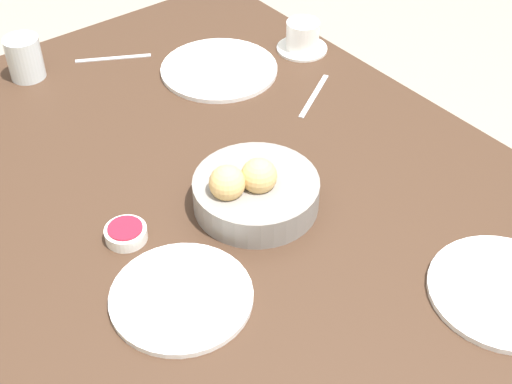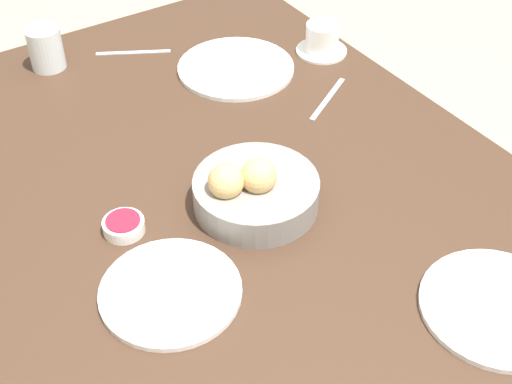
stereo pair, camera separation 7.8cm
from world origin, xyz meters
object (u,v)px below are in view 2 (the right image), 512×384
at_px(water_tumbler, 46,48).
at_px(jam_bowl_berry, 124,225).
at_px(plate_near_left, 497,307).
at_px(bread_basket, 254,191).
at_px(plate_far_center, 170,292).
at_px(plate_near_right, 236,68).
at_px(knife_silver, 328,99).
at_px(coffee_cup, 322,40).
at_px(fork_silver, 133,52).

height_order(water_tumbler, jam_bowl_berry, water_tumbler).
height_order(plate_near_left, water_tumbler, water_tumbler).
height_order(bread_basket, plate_far_center, bread_basket).
distance_m(plate_near_right, water_tumbler, 0.42).
bearing_deg(bread_basket, plate_far_center, 114.40).
height_order(water_tumbler, knife_silver, water_tumbler).
distance_m(plate_far_center, jam_bowl_berry, 0.17).
xyz_separation_m(bread_basket, coffee_cup, (0.36, -0.42, -0.00)).
distance_m(bread_basket, plate_near_right, 0.45).
xyz_separation_m(bread_basket, knife_silver, (0.19, -0.31, -0.03)).
bearing_deg(knife_silver, jam_bowl_berry, 103.49).
height_order(plate_far_center, water_tumbler, water_tumbler).
xyz_separation_m(bread_basket, jam_bowl_berry, (0.07, 0.22, -0.02)).
relative_size(bread_basket, jam_bowl_berry, 3.10).
distance_m(bread_basket, coffee_cup, 0.55).
relative_size(plate_far_center, knife_silver, 1.45).
xyz_separation_m(plate_far_center, water_tumbler, (0.74, -0.08, 0.04)).
height_order(bread_basket, jam_bowl_berry, bread_basket).
height_order(coffee_cup, fork_silver, coffee_cup).
xyz_separation_m(coffee_cup, jam_bowl_berry, (-0.29, 0.64, -0.02)).
bearing_deg(bread_basket, plate_near_right, -27.82).
xyz_separation_m(jam_bowl_berry, knife_silver, (0.13, -0.53, -0.01)).
bearing_deg(bread_basket, coffee_cup, -49.45).
xyz_separation_m(plate_far_center, knife_silver, (0.29, -0.53, -0.00)).
distance_m(plate_near_left, coffee_cup, 0.79).
relative_size(plate_near_right, coffee_cup, 2.21).
bearing_deg(jam_bowl_berry, coffee_cup, -65.46).
bearing_deg(bread_basket, fork_silver, -4.88).
distance_m(water_tumbler, coffee_cup, 0.62).
bearing_deg(water_tumbler, plate_far_center, 173.46).
distance_m(plate_far_center, fork_silver, 0.74).
distance_m(jam_bowl_berry, knife_silver, 0.55).
height_order(plate_far_center, knife_silver, plate_far_center).
xyz_separation_m(bread_basket, plate_far_center, (-0.10, 0.22, -0.03)).
bearing_deg(jam_bowl_berry, plate_far_center, -179.93).
distance_m(water_tumbler, fork_silver, 0.20).
bearing_deg(plate_far_center, bread_basket, -65.60).
distance_m(bread_basket, plate_far_center, 0.24).
distance_m(bread_basket, plate_near_left, 0.44).
relative_size(plate_near_right, knife_silver, 1.70).
bearing_deg(fork_silver, jam_bowl_berry, 152.84).
distance_m(plate_near_left, knife_silver, 0.61).
bearing_deg(fork_silver, knife_silver, -146.67).
bearing_deg(plate_near_right, bread_basket, 152.18).
height_order(fork_silver, knife_silver, same).
xyz_separation_m(plate_near_left, plate_far_center, (0.30, 0.40, 0.00)).
xyz_separation_m(plate_near_right, water_tumbler, (0.24, 0.34, 0.04)).
bearing_deg(water_tumbler, plate_near_right, -124.87).
distance_m(plate_near_right, coffee_cup, 0.21).
bearing_deg(knife_silver, bread_basket, 121.93).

